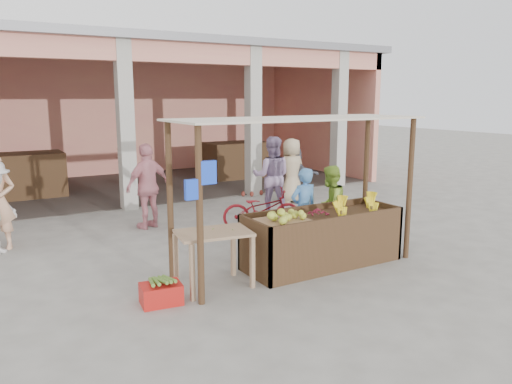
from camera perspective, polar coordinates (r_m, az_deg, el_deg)
ground at (r=8.02m, az=4.66°, el=-8.82°), size 60.00×60.00×0.00m
market_building at (r=15.72m, az=-14.42°, el=10.54°), size 14.40×6.40×4.20m
fruit_stall at (r=8.19m, az=7.58°, el=-5.53°), size 2.60×0.95×0.80m
stall_awning at (r=7.63m, az=4.54°, el=5.41°), size 4.09×1.35×2.39m
banana_heap at (r=8.42m, az=11.24°, el=-1.67°), size 1.11×0.61×0.20m
melon_tray at (r=7.56m, az=3.18°, el=-2.97°), size 0.75×0.65×0.20m
berry_heap at (r=8.05m, az=7.02°, el=-2.33°), size 0.44×0.36×0.14m
side_table at (r=7.10m, az=-4.85°, el=-5.60°), size 1.12×0.83×0.83m
papaya_pile at (r=7.04m, az=-4.88°, el=-3.82°), size 0.62×0.36×0.18m
red_crate at (r=6.83m, az=-10.80°, el=-11.36°), size 0.57×0.44×0.27m
plantain_bundle at (r=6.77m, az=-10.85°, el=-9.97°), size 0.41×0.28×0.08m
produce_sacks at (r=13.73m, az=-0.46°, el=0.74°), size 0.94×0.70×0.57m
vendor_blue at (r=8.90m, az=5.47°, el=-1.61°), size 0.59×0.43×1.56m
vendor_green at (r=9.22m, az=8.44°, el=-1.29°), size 0.85×0.69×1.55m
motorcycle at (r=10.23m, az=0.68°, el=-1.88°), size 1.22×1.77×0.88m
shopper_b at (r=10.49m, az=-12.23°, el=0.98°), size 1.23×0.90×1.88m
shopper_c at (r=12.78m, az=4.08°, el=2.84°), size 0.89×0.58×1.84m
shopper_d at (r=13.03m, az=4.43°, el=2.24°), size 0.97×1.49×1.50m
shopper_f at (r=11.37m, az=1.81°, el=2.23°), size 1.11×0.99×1.98m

